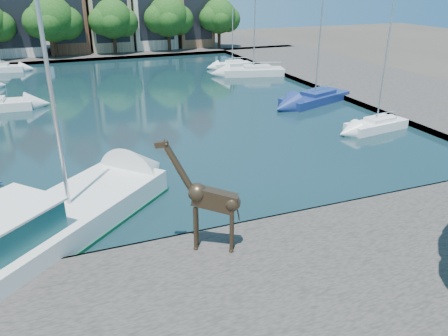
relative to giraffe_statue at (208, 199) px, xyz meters
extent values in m
plane|color=#38332B|center=(1.89, 1.39, -2.68)|extent=(160.00, 160.00, 0.00)
cube|color=black|center=(1.89, 25.39, -2.64)|extent=(38.00, 50.00, 0.08)
cube|color=#48433F|center=(1.89, 57.39, -2.43)|extent=(60.00, 16.00, 0.50)
cube|color=#48433F|center=(26.89, 25.39, -2.43)|extent=(14.00, 52.00, 0.50)
cube|color=silver|center=(-8.61, 57.39, 3.07)|extent=(6.37, 9.00, 10.50)
cube|color=black|center=(-8.61, 52.91, 3.07)|extent=(5.20, 0.05, 7.88)
cube|color=brown|center=(-2.11, 57.39, 4.32)|extent=(5.39, 9.00, 13.00)
cube|color=black|center=(-2.11, 52.91, 4.32)|extent=(4.40, 0.05, 9.75)
cube|color=tan|center=(3.89, 57.39, 3.57)|extent=(5.88, 9.00, 11.50)
cube|color=black|center=(3.89, 52.91, 3.57)|extent=(4.80, 0.05, 8.62)
cube|color=beige|center=(10.39, 57.39, 3.82)|extent=(6.37, 9.00, 12.00)
cube|color=black|center=(10.39, 52.91, 3.82)|extent=(5.20, 0.05, 9.00)
cube|color=brown|center=(16.89, 57.39, 3.07)|extent=(5.39, 9.00, 10.50)
cube|color=black|center=(16.89, 52.91, 3.07)|extent=(4.40, 0.05, 7.88)
sphere|color=#183710|center=(-10.55, 52.19, 2.06)|extent=(3.90, 3.90, 3.90)
cylinder|color=#332114|center=(-4.11, 51.89, -0.58)|extent=(0.50, 0.50, 3.20)
sphere|color=#183710|center=(-4.11, 51.89, 2.82)|extent=(6.00, 6.00, 6.00)
sphere|color=#183710|center=(-2.31, 52.19, 2.22)|extent=(4.50, 4.50, 4.50)
sphere|color=#183710|center=(-5.76, 51.49, 2.52)|extent=(4.20, 4.20, 4.20)
cylinder|color=#332114|center=(3.89, 51.89, -0.58)|extent=(0.50, 0.50, 3.20)
sphere|color=#183710|center=(3.89, 51.89, 2.64)|extent=(5.40, 5.40, 5.40)
sphere|color=#183710|center=(5.51, 52.19, 2.10)|extent=(4.05, 4.05, 4.05)
sphere|color=#183710|center=(2.41, 51.49, 2.37)|extent=(3.78, 3.78, 3.78)
cylinder|color=#332114|center=(11.89, 51.89, -0.58)|extent=(0.50, 0.50, 3.20)
sphere|color=#183710|center=(11.89, 51.89, 2.76)|extent=(5.80, 5.80, 5.80)
sphere|color=#183710|center=(13.63, 52.19, 2.18)|extent=(4.35, 4.35, 4.35)
sphere|color=#183710|center=(10.30, 51.49, 2.47)|extent=(4.06, 4.06, 4.06)
cylinder|color=#332114|center=(19.89, 51.89, -0.58)|extent=(0.50, 0.50, 3.20)
sphere|color=#183710|center=(19.89, 51.89, 2.58)|extent=(5.20, 5.20, 5.20)
sphere|color=#183710|center=(21.45, 52.19, 2.06)|extent=(3.90, 3.90, 3.90)
sphere|color=#183710|center=(18.46, 51.49, 2.32)|extent=(3.64, 3.64, 3.64)
cylinder|color=#3B2C1D|center=(-0.54, 0.06, -1.26)|extent=(0.14, 0.14, 1.85)
cylinder|color=#3B2C1D|center=(-0.35, 0.41, -1.26)|extent=(0.14, 0.14, 1.85)
cylinder|color=#3B2C1D|center=(0.71, -0.59, -1.26)|extent=(0.14, 0.14, 1.85)
cylinder|color=#3B2C1D|center=(0.89, -0.25, -1.26)|extent=(0.14, 0.14, 1.85)
cube|color=#3B2C1D|center=(0.22, -0.11, -0.03)|extent=(1.81, 1.26, 1.08)
cylinder|color=#3B2C1D|center=(-0.94, 0.50, 1.18)|extent=(1.17, 0.79, 1.91)
cube|color=#3B2C1D|center=(-1.50, 0.79, 2.11)|extent=(0.53, 0.38, 0.29)
cube|color=silver|center=(-6.11, 3.39, -1.88)|extent=(12.00, 11.56, 1.46)
cylinder|color=#B2B2B7|center=(-5.00, 4.42, 4.12)|extent=(0.18, 0.18, 11.21)
cube|color=silver|center=(-10.67, 45.39, -2.16)|extent=(5.30, 2.45, 0.89)
cube|color=silver|center=(-10.67, 45.39, -1.86)|extent=(2.38, 1.54, 0.49)
cube|color=white|center=(16.89, 10.78, -2.18)|extent=(5.11, 2.39, 0.84)
cube|color=white|center=(16.89, 10.78, -1.90)|extent=(2.30, 1.49, 0.47)
cylinder|color=#B2B2B7|center=(16.89, 10.78, 2.81)|extent=(0.11, 0.11, 9.53)
cube|color=navy|center=(16.89, 19.21, -2.14)|extent=(7.54, 4.77, 0.94)
cube|color=navy|center=(16.89, 19.21, -1.82)|extent=(3.52, 2.70, 0.52)
cylinder|color=#B2B2B7|center=(16.89, 19.21, 2.80)|extent=(0.13, 0.13, 9.36)
cube|color=silver|center=(16.89, 32.51, -2.09)|extent=(7.37, 4.12, 1.02)
cube|color=silver|center=(16.89, 32.51, -1.75)|extent=(3.38, 2.42, 0.57)
cylinder|color=#B2B2B7|center=(16.89, 32.51, 3.67)|extent=(0.14, 0.14, 10.95)
cube|color=white|center=(16.36, 37.74, -2.19)|extent=(4.80, 1.74, 0.83)
cube|color=white|center=(16.36, 37.74, -1.91)|extent=(2.11, 1.20, 0.46)
cylinder|color=#B2B2B7|center=(16.36, 37.74, 1.30)|extent=(0.11, 0.11, 6.52)
camera|label=1|loc=(-4.76, -13.96, 7.63)|focal=35.00mm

